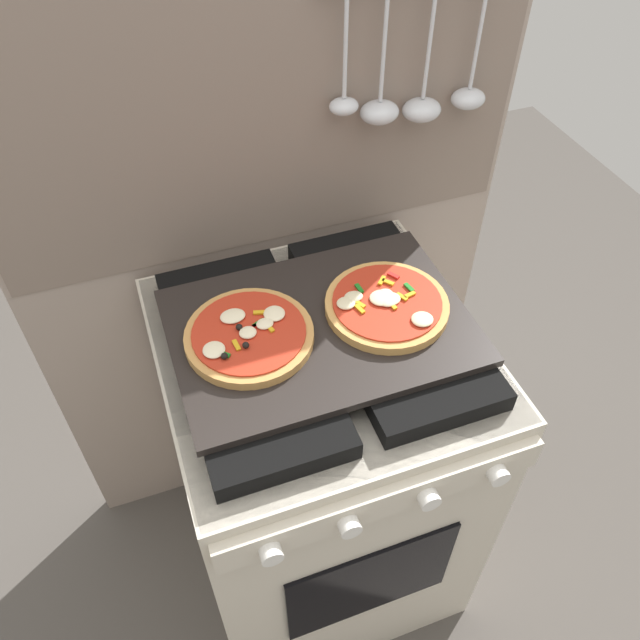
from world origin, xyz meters
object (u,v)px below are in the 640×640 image
Objects in this scene: pizza_left at (249,335)px; baking_tray at (320,327)px; pizza_right at (386,305)px; stove at (320,461)px.

baking_tray is at bearing -3.06° from pizza_left.
stove is at bearing 177.63° from pizza_right.
baking_tray is 2.36× the size of pizza_right.
baking_tray is at bearing 176.90° from pizza_right.
baking_tray is 0.13m from pizza_right.
pizza_left reaches higher than pizza_right.
pizza_left is 0.26m from pizza_right.
pizza_left is at bearing 176.92° from pizza_right.
pizza_right reaches higher than baking_tray.
pizza_right is (0.26, -0.01, 0.00)m from pizza_left.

